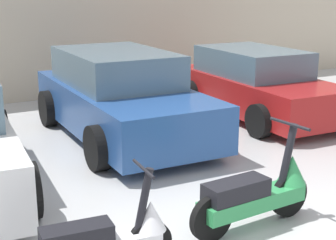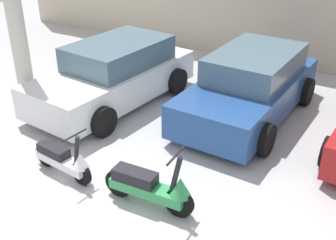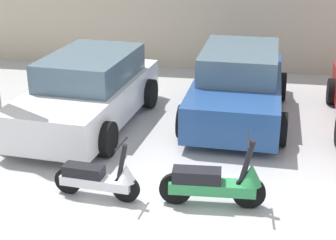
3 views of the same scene
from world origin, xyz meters
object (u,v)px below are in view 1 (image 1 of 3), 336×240
object	(u,v)px
car_rear_right	(256,85)
scooter_front_right	(258,192)
scooter_front_left	(106,238)
car_rear_center	(120,97)

from	to	relation	value
car_rear_right	scooter_front_right	bearing A→B (deg)	-35.79
scooter_front_left	car_rear_right	distance (m)	6.33
scooter_front_right	car_rear_right	xyz separation A→B (m)	(3.08, 3.91, 0.24)
scooter_front_right	car_rear_right	distance (m)	4.99
scooter_front_left	car_rear_center	world-z (taller)	car_rear_center
scooter_front_right	scooter_front_left	bearing A→B (deg)	178.87
scooter_front_left	car_rear_right	size ratio (longest dim) A/B	0.35
car_rear_center	scooter_front_right	bearing A→B (deg)	-0.00
car_rear_center	car_rear_right	world-z (taller)	car_rear_center
scooter_front_right	car_rear_center	size ratio (longest dim) A/B	0.37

